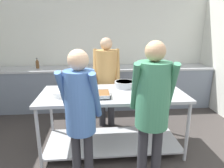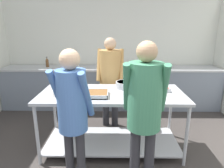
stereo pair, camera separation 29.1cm
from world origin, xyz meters
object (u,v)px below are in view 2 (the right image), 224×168
(cook_behind_counter, at_px, (110,74))
(guest_serving_right, at_px, (144,103))
(sauce_pan, at_px, (126,84))
(guest_serving_left, at_px, (72,106))
(water_bottle, at_px, (47,62))
(plate_stack, at_px, (61,92))
(serving_tray_vegetables, at_px, (90,94))
(serving_tray_roast, at_px, (155,88))

(cook_behind_counter, bearing_deg, guest_serving_right, -75.67)
(sauce_pan, relative_size, guest_serving_right, 0.27)
(guest_serving_left, distance_m, water_bottle, 2.71)
(plate_stack, relative_size, water_bottle, 1.18)
(sauce_pan, distance_m, guest_serving_right, 1.03)
(plate_stack, relative_size, serving_tray_vegetables, 0.55)
(plate_stack, bearing_deg, water_bottle, 113.31)
(serving_tray_vegetables, bearing_deg, guest_serving_right, -44.57)
(guest_serving_left, bearing_deg, serving_tray_roast, 41.04)
(serving_tray_vegetables, distance_m, cook_behind_counter, 0.93)
(sauce_pan, height_order, cook_behind_counter, cook_behind_counter)
(serving_tray_vegetables, relative_size, cook_behind_counter, 0.30)
(guest_serving_left, relative_size, cook_behind_counter, 0.98)
(serving_tray_roast, bearing_deg, guest_serving_left, -138.96)
(serving_tray_vegetables, xyz_separation_m, sauce_pan, (0.50, 0.39, 0.03))
(plate_stack, bearing_deg, sauce_pan, 19.84)
(guest_serving_right, bearing_deg, water_bottle, 126.22)
(plate_stack, bearing_deg, guest_serving_right, -33.18)
(guest_serving_right, bearing_deg, cook_behind_counter, 104.33)
(guest_serving_left, xyz_separation_m, guest_serving_right, (0.75, -0.02, 0.04))
(cook_behind_counter, bearing_deg, serving_tray_vegetables, -105.81)
(guest_serving_left, height_order, guest_serving_right, guest_serving_right)
(serving_tray_vegetables, height_order, serving_tray_roast, same)
(serving_tray_vegetables, xyz_separation_m, cook_behind_counter, (0.25, 0.89, 0.08))
(plate_stack, height_order, sauce_pan, sauce_pan)
(plate_stack, relative_size, guest_serving_right, 0.16)
(cook_behind_counter, bearing_deg, guest_serving_left, -103.67)
(plate_stack, height_order, cook_behind_counter, cook_behind_counter)
(plate_stack, distance_m, water_bottle, 1.98)
(sauce_pan, xyz_separation_m, water_bottle, (-1.70, 1.49, 0.09))
(serving_tray_roast, distance_m, water_bottle, 2.65)
(serving_tray_roast, bearing_deg, sauce_pan, 169.97)
(serving_tray_vegetables, bearing_deg, cook_behind_counter, 74.19)
(serving_tray_roast, xyz_separation_m, water_bottle, (-2.14, 1.57, 0.12))
(cook_behind_counter, bearing_deg, sauce_pan, -63.76)
(guest_serving_right, relative_size, water_bottle, 7.36)
(plate_stack, distance_m, guest_serving_right, 1.26)
(plate_stack, relative_size, cook_behind_counter, 0.16)
(serving_tray_vegetables, bearing_deg, plate_stack, 172.17)
(guest_serving_right, distance_m, water_bottle, 3.11)
(guest_serving_right, xyz_separation_m, water_bottle, (-1.83, 2.51, 0.00))
(serving_tray_vegetables, height_order, guest_serving_left, guest_serving_left)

